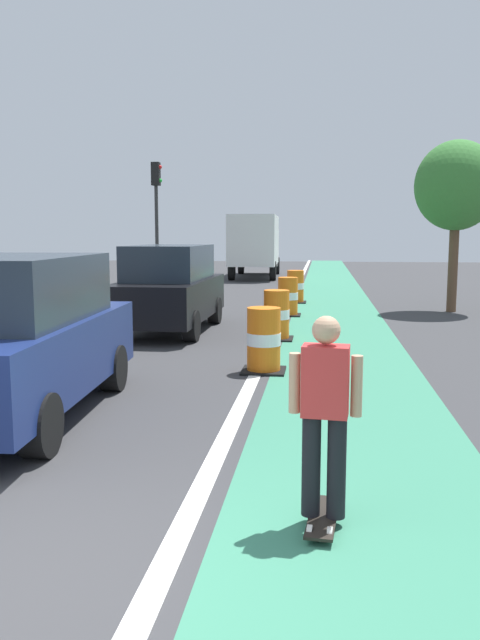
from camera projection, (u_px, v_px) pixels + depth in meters
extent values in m
plane|color=#38383A|center=(23.00, 581.00, 4.30)|extent=(100.00, 100.00, 0.00)
cube|color=#387F60|center=(339.00, 328.00, 15.79)|extent=(2.50, 80.00, 0.01)
cube|color=silver|center=(278.00, 327.00, 15.98)|extent=(0.20, 80.00, 0.01)
cube|color=black|center=(323.00, 517.00, 5.12)|extent=(0.29, 0.82, 0.02)
cylinder|color=silver|center=(317.00, 504.00, 5.39)|extent=(0.05, 0.11, 0.11)
cylinder|color=silver|center=(335.00, 506.00, 5.35)|extent=(0.05, 0.11, 0.11)
cylinder|color=silver|center=(310.00, 532.00, 4.88)|extent=(0.05, 0.11, 0.11)
cylinder|color=silver|center=(330.00, 534.00, 4.85)|extent=(0.05, 0.11, 0.11)
cylinder|color=black|center=(311.00, 465.00, 5.08)|extent=(0.15, 0.15, 0.82)
cylinder|color=black|center=(337.00, 467.00, 5.04)|extent=(0.15, 0.15, 0.82)
cube|color=red|center=(325.00, 381.00, 4.97)|extent=(0.38, 0.25, 0.56)
cylinder|color=tan|center=(295.00, 383.00, 5.02)|extent=(0.09, 0.09, 0.48)
cylinder|color=tan|center=(357.00, 386.00, 4.92)|extent=(0.09, 0.09, 0.48)
sphere|color=tan|center=(326.00, 330.00, 4.91)|extent=(0.22, 0.22, 0.22)
cube|color=navy|center=(18.00, 356.00, 8.05)|extent=(2.10, 4.70, 0.90)
cube|color=#232D38|center=(15.00, 288.00, 7.94)|extent=(1.78, 2.94, 0.80)
cylinder|color=black|center=(5.00, 367.00, 9.58)|extent=(0.32, 0.69, 0.68)
cylinder|color=black|center=(113.00, 368.00, 9.47)|extent=(0.32, 0.69, 0.68)
cylinder|color=black|center=(40.00, 425.00, 6.65)|extent=(0.32, 0.69, 0.68)
cube|color=black|center=(170.00, 298.00, 15.21)|extent=(1.89, 4.62, 0.90)
cube|color=#232D38|center=(169.00, 262.00, 15.10)|extent=(1.65, 2.87, 0.80)
cylinder|color=black|center=(153.00, 309.00, 16.78)|extent=(0.29, 0.68, 0.68)
cylinder|color=black|center=(215.00, 310.00, 16.56)|extent=(0.29, 0.68, 0.68)
cylinder|color=black|center=(118.00, 325.00, 13.98)|extent=(0.29, 0.68, 0.68)
cylinder|color=black|center=(191.00, 326.00, 13.76)|extent=(0.29, 0.68, 0.68)
cylinder|color=orange|center=(264.00, 357.00, 10.77)|extent=(0.56, 0.56, 0.42)
cylinder|color=white|center=(264.00, 339.00, 10.73)|extent=(0.57, 0.57, 0.21)
cylinder|color=orange|center=(264.00, 320.00, 10.68)|extent=(0.56, 0.56, 0.42)
cube|color=black|center=(264.00, 371.00, 10.80)|extent=(0.73, 0.73, 0.04)
cylinder|color=orange|center=(276.00, 328.00, 14.07)|extent=(0.56, 0.56, 0.42)
cylinder|color=white|center=(276.00, 314.00, 14.03)|extent=(0.57, 0.57, 0.21)
cylinder|color=orange|center=(277.00, 300.00, 13.98)|extent=(0.56, 0.56, 0.42)
cube|color=black|center=(276.00, 339.00, 14.10)|extent=(0.73, 0.73, 0.04)
cylinder|color=orange|center=(288.00, 307.00, 18.15)|extent=(0.56, 0.56, 0.42)
cylinder|color=white|center=(288.00, 296.00, 18.11)|extent=(0.57, 0.57, 0.21)
cylinder|color=orange|center=(288.00, 285.00, 18.07)|extent=(0.56, 0.56, 0.42)
cube|color=black|center=(288.00, 315.00, 18.19)|extent=(0.73, 0.73, 0.04)
cylinder|color=orange|center=(295.00, 295.00, 21.56)|extent=(0.56, 0.56, 0.42)
cylinder|color=white|center=(295.00, 286.00, 21.52)|extent=(0.57, 0.57, 0.21)
cylinder|color=orange|center=(295.00, 277.00, 21.48)|extent=(0.56, 0.56, 0.42)
cube|color=black|center=(295.00, 302.00, 21.59)|extent=(0.73, 0.73, 0.04)
cube|color=silver|center=(254.00, 240.00, 33.03)|extent=(2.48, 5.67, 2.50)
cube|color=silver|center=(259.00, 247.00, 36.89)|extent=(2.26, 1.97, 2.10)
cylinder|color=black|center=(241.00, 266.00, 36.93)|extent=(0.33, 0.97, 0.96)
cylinder|color=black|center=(277.00, 266.00, 36.74)|extent=(0.33, 0.97, 0.96)
cylinder|color=black|center=(232.00, 271.00, 31.95)|extent=(0.33, 0.97, 0.96)
cylinder|color=black|center=(273.00, 271.00, 31.75)|extent=(0.33, 0.97, 0.96)
cylinder|color=#2D2D2D|center=(157.00, 239.00, 25.60)|extent=(0.14, 0.14, 4.20)
cube|color=black|center=(156.00, 174.00, 25.26)|extent=(0.32, 0.32, 0.90)
sphere|color=red|center=(160.00, 167.00, 25.21)|extent=(0.16, 0.16, 0.16)
sphere|color=green|center=(160.00, 181.00, 25.28)|extent=(0.16, 0.16, 0.16)
cylinder|color=brown|center=(453.00, 268.00, 18.93)|extent=(0.28, 0.28, 2.60)
ellipsoid|color=#387A33|center=(457.00, 185.00, 18.60)|extent=(2.40, 2.40, 2.60)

